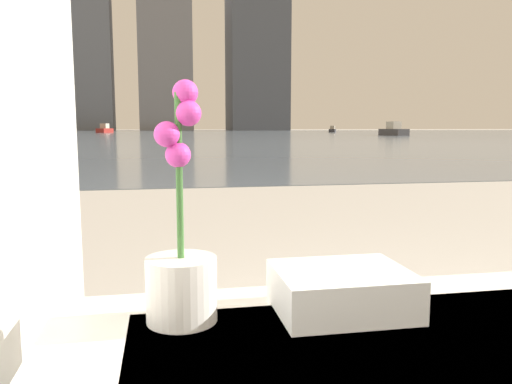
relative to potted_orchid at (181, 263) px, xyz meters
name	(u,v)px	position (x,y,z in m)	size (l,w,h in m)	color
potted_orchid	(181,263)	(0.00, 0.00, 0.00)	(0.13, 0.13, 0.43)	silver
towel_stack	(341,290)	(0.30, -0.01, -0.07)	(0.25, 0.21, 0.08)	white
harbor_water	(167,134)	(0.57, 61.11, -0.61)	(180.00, 110.00, 0.01)	slate
harbor_boat_0	(394,131)	(22.33, 45.03, -0.13)	(1.61, 3.72, 1.35)	#4C4C51
harbor_boat_1	(332,130)	(26.11, 73.75, -0.25)	(1.96, 2.83, 1.01)	#2D2D33
harbor_boat_2	(105,129)	(-8.04, 73.62, -0.15)	(2.16, 3.67, 1.30)	maroon
skyline_tower_2	(87,36)	(-15.68, 117.11, 20.02)	(10.32, 6.80, 41.27)	slate
skyline_tower_4	(257,58)	(22.29, 117.11, 16.16)	(13.30, 13.36, 33.56)	#4C515B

